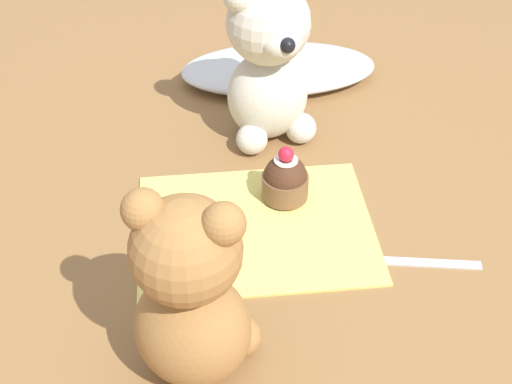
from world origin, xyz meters
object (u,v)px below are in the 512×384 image
Objects in this scene: teddy_bear_cream at (269,62)px; cupcake_near_cream_bear at (285,179)px; saucer_plate at (205,260)px; cupcake_near_tan_bear at (204,244)px; teaspoon at (427,262)px; teddy_bear_tan at (191,296)px.

teddy_bear_cream is 0.16m from cupcake_near_cream_bear.
cupcake_near_tan_bear reaches higher than saucer_plate.
cupcake_near_cream_bear is at bearing -103.20° from teddy_bear_cream.
teaspoon is at bearing -76.00° from teddy_bear_cream.
cupcake_near_cream_bear is 0.92× the size of saucer_plate.
teddy_bear_tan reaches higher than cupcake_near_tan_bear.
teddy_bear_tan is 2.98× the size of cupcake_near_cream_bear.
teddy_bear_cream reaches higher than teaspoon.
cupcake_near_cream_bear reaches higher than teaspoon.
saucer_plate is (-0.10, -0.24, -0.10)m from teddy_bear_cream.
teddy_bear_tan is 0.27m from cupcake_near_cream_bear.
teddy_bear_tan is at bearing -146.66° from teaspoon.
teaspoon is (0.24, -0.02, -0.01)m from saucer_plate.
saucer_plate is (-0.10, -0.10, -0.02)m from cupcake_near_cream_bear.
saucer_plate is at bearing -134.95° from cupcake_near_cream_bear.
cupcake_near_tan_bear reaches higher than teaspoon.
cupcake_near_tan_bear is (-0.10, -0.10, 0.00)m from cupcake_near_cream_bear.
teddy_bear_cream is at bearing 67.79° from saucer_plate.
teddy_bear_tan is 0.15m from cupcake_near_tan_bear.
cupcake_near_cream_bear is 0.19m from teaspoon.
cupcake_near_cream_bear is 1.10× the size of cupcake_near_tan_bear.
teddy_bear_cream is 1.05× the size of teddy_bear_tan.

